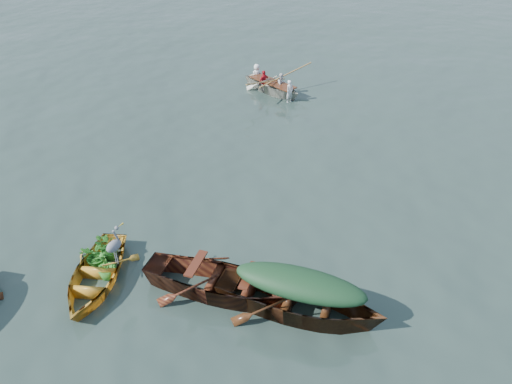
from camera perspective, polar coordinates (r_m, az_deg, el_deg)
ground at (r=11.54m, az=-9.04°, el=-9.98°), size 140.00×140.00×0.00m
yellow_dinghy at (r=11.89m, az=-17.73°, el=-9.90°), size 2.85×3.68×0.93m
green_tarp_boat at (r=10.75m, az=4.83°, el=-13.70°), size 5.15×2.64×1.18m
open_wooden_boat at (r=11.11m, az=-3.75°, el=-11.63°), size 5.16×2.73×1.19m
rowed_boat at (r=20.69m, az=1.89°, el=11.27°), size 4.11×2.14×0.92m
green_tarp_cover at (r=10.14m, az=5.06°, el=-10.44°), size 2.83×1.45×0.52m
thwart_benches at (r=10.69m, az=-3.87°, el=-9.32°), size 2.62×1.52×0.04m
heron at (r=11.14m, az=-15.81°, el=-6.59°), size 0.43×0.48×0.92m
dinghy_weeds at (r=11.77m, az=-17.33°, el=-5.40°), size 1.03×1.12×0.60m
rowers at (r=20.39m, az=1.93°, el=13.45°), size 2.94×1.73×0.76m
oars at (r=20.51m, az=1.92°, el=12.53°), size 1.24×2.67×0.06m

